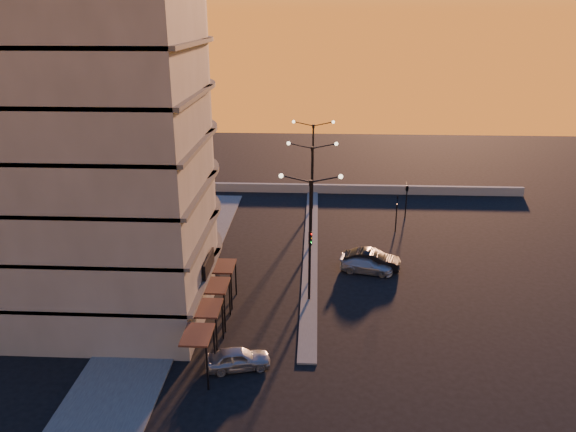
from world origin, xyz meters
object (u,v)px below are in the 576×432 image
Objects in this scene: streetlamp_mid at (312,187)px; car_hatchback at (238,359)px; car_sedan at (371,260)px; traffic_light_main at (310,248)px; car_wagon at (367,265)px.

streetlamp_mid reaches higher than car_hatchback.
car_hatchback is 0.82× the size of car_sedan.
car_hatchback is at bearing -109.49° from traffic_light_main.
streetlamp_mid reaches higher than car_wagon.
car_wagon is (-0.43, -0.73, -0.15)m from car_sedan.
car_sedan is (4.96, 2.80, -2.12)m from traffic_light_main.
streetlamp_mid reaches higher than traffic_light_main.
streetlamp_mid is 2.24× the size of traffic_light_main.
traffic_light_main is (0.00, -7.13, -2.70)m from streetlamp_mid.
traffic_light_main is at bearing 126.71° from car_wagon.
car_hatchback is at bearing 159.66° from car_wagon.
car_sedan is at bearing -41.08° from streetlamp_mid.
car_wagon is (8.56, 13.46, -0.03)m from car_hatchback.
car_hatchback reaches higher than car_wagon.
car_sedan is at bearing -45.24° from car_hatchback.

